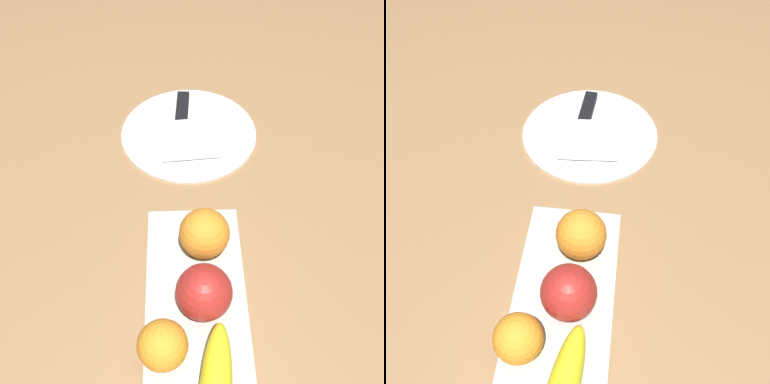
{
  "view_description": "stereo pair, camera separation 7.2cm",
  "coord_description": "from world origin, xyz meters",
  "views": [
    {
      "loc": [
        0.29,
        0.01,
        0.61
      ],
      "look_at": [
        -0.17,
        0.02,
        0.05
      ],
      "focal_mm": 42.91,
      "sensor_mm": 36.0,
      "label": 1
    },
    {
      "loc": [
        0.29,
        0.08,
        0.61
      ],
      "look_at": [
        -0.17,
        0.02,
        0.05
      ],
      "focal_mm": 42.91,
      "sensor_mm": 36.0,
      "label": 2
    }
  ],
  "objects": [
    {
      "name": "ground_plane",
      "position": [
        0.0,
        0.0,
        0.0
      ],
      "size": [
        2.4,
        2.4,
        0.0
      ],
      "primitive_type": "plane",
      "color": "#997148"
    },
    {
      "name": "fruit_tray",
      "position": [
        0.01,
        0.02,
        0.01
      ],
      "size": [
        0.34,
        0.14,
        0.02
      ],
      "primitive_type": "cube",
      "color": "#B5BEB9",
      "rests_on": "ground_plane"
    },
    {
      "name": "apple",
      "position": [
        0.01,
        0.03,
        0.06
      ],
      "size": [
        0.08,
        0.08,
        0.08
      ],
      "primitive_type": "sphere",
      "color": "#B12722",
      "rests_on": "fruit_tray"
    },
    {
      "name": "orange_near_apple",
      "position": [
        0.07,
        -0.02,
        0.05
      ],
      "size": [
        0.06,
        0.06,
        0.06
      ],
      "primitive_type": "sphere",
      "color": "orange",
      "rests_on": "fruit_tray"
    },
    {
      "name": "orange_near_banana",
      "position": [
        -0.09,
        0.04,
        0.06
      ],
      "size": [
        0.07,
        0.07,
        0.07
      ],
      "primitive_type": "sphere",
      "color": "orange",
      "rests_on": "fruit_tray"
    },
    {
      "name": "dinner_plate",
      "position": [
        -0.36,
        0.02,
        0.0
      ],
      "size": [
        0.26,
        0.26,
        0.01
      ],
      "primitive_type": "cylinder",
      "color": "white",
      "rests_on": "ground_plane"
    },
    {
      "name": "folded_napkin",
      "position": [
        -0.33,
        0.02,
        0.02
      ],
      "size": [
        0.1,
        0.12,
        0.02
      ],
      "primitive_type": "cube",
      "rotation": [
        0.0,
        0.0,
        0.08
      ],
      "color": "white",
      "rests_on": "dinner_plate"
    },
    {
      "name": "knife",
      "position": [
        -0.4,
        0.01,
        0.01
      ],
      "size": [
        0.18,
        0.04,
        0.01
      ],
      "rotation": [
        0.0,
        0.0,
        -0.08
      ],
      "color": "silver",
      "rests_on": "dinner_plate"
    }
  ]
}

